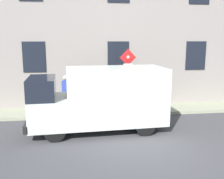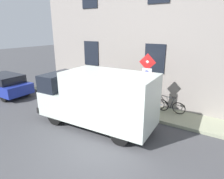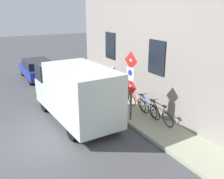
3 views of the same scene
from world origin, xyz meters
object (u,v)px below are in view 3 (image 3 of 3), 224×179
object	(u,v)px
delivery_van	(75,91)
parked_hatchback	(37,69)
pedestrian	(113,81)
sign_post_stacked	(131,79)
bicycle_red	(138,102)
bicycle_blue	(148,108)
bicycle_black	(160,114)

from	to	relation	value
delivery_van	parked_hatchback	distance (m)	7.83
pedestrian	sign_post_stacked	bearing A→B (deg)	-2.71
delivery_van	pedestrian	xyz separation A→B (m)	(2.74, 1.47, -0.26)
sign_post_stacked	bicycle_red	size ratio (longest dim) A/B	1.69
bicycle_blue	bicycle_red	xyz separation A→B (m)	(-0.00, 0.82, 0.00)
bicycle_red	delivery_van	bearing A→B (deg)	77.61
bicycle_red	parked_hatchback	bearing A→B (deg)	18.27
bicycle_black	bicycle_red	xyz separation A→B (m)	(-0.00, 1.64, 0.00)
bicycle_black	bicycle_blue	distance (m)	0.82
parked_hatchback	bicycle_red	distance (m)	8.89
sign_post_stacked	delivery_van	distance (m)	2.47
parked_hatchback	bicycle_blue	distance (m)	9.67
bicycle_blue	bicycle_black	bearing A→B (deg)	-176.40
sign_post_stacked	bicycle_blue	xyz separation A→B (m)	(0.96, -0.03, -1.47)
bicycle_black	pedestrian	bearing A→B (deg)	4.14
bicycle_blue	bicycle_red	world-z (taller)	same
bicycle_black	bicycle_blue	xyz separation A→B (m)	(0.00, 0.82, 0.00)
sign_post_stacked	pedestrian	size ratio (longest dim) A/B	1.68
parked_hatchback	sign_post_stacked	bearing A→B (deg)	-169.40
parked_hatchback	pedestrian	xyz separation A→B (m)	(2.59, -6.34, 0.34)
bicycle_red	pedestrian	distance (m)	2.20
bicycle_blue	bicycle_red	distance (m)	0.82
sign_post_stacked	parked_hatchback	xyz separation A→B (m)	(-1.75, 9.25, -1.25)
bicycle_red	bicycle_black	bearing A→B (deg)	-179.50
bicycle_black	pedestrian	xyz separation A→B (m)	(-0.12, 3.76, 0.56)
pedestrian	bicycle_red	bearing A→B (deg)	16.64
delivery_van	parked_hatchback	xyz separation A→B (m)	(0.15, 7.81, -0.60)
bicycle_blue	sign_post_stacked	bearing A→B (deg)	91.90
sign_post_stacked	delivery_van	xyz separation A→B (m)	(-1.90, 1.44, -0.65)
pedestrian	delivery_van	bearing A→B (deg)	-48.38
sign_post_stacked	parked_hatchback	distance (m)	9.50
bicycle_blue	pedestrian	distance (m)	3.00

